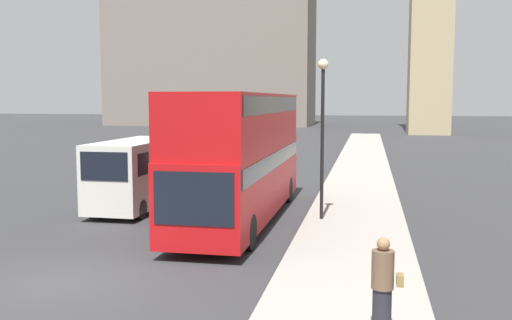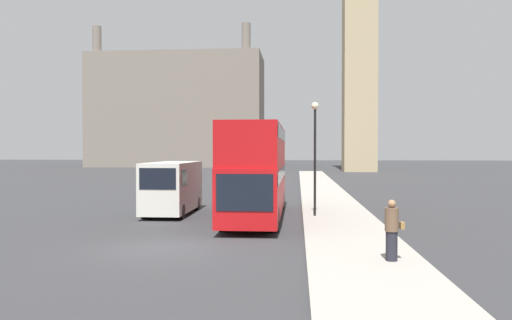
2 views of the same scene
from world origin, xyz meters
TOP-DOWN VIEW (x-y plane):
  - ground_plane at (0.00, 0.00)m, footprint 300.00×300.00m
  - sidewalk_strip at (6.74, 0.00)m, footprint 3.47×120.00m
  - building_block_distant at (-19.67, 84.12)m, footprint 34.44×14.27m
  - red_double_decker_bus at (2.74, 7.68)m, footprint 2.51×11.40m
  - white_van at (-1.79, 8.86)m, footprint 2.09×5.59m
  - pedestrian at (7.46, -2.00)m, footprint 0.55×0.39m
  - street_lamp at (5.58, 7.77)m, footprint 0.36×0.36m

SIDE VIEW (x-z plane):
  - ground_plane at x=0.00m, z-range 0.00..0.00m
  - sidewalk_strip at x=6.74m, z-range 0.00..0.15m
  - pedestrian at x=7.46m, z-range 0.15..1.92m
  - white_van at x=-1.79m, z-range 0.09..2.81m
  - red_double_decker_bus at x=2.74m, z-range 0.25..4.76m
  - street_lamp at x=5.58m, z-range 1.04..6.58m
  - building_block_distant at x=-19.67m, z-range -2.45..25.08m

